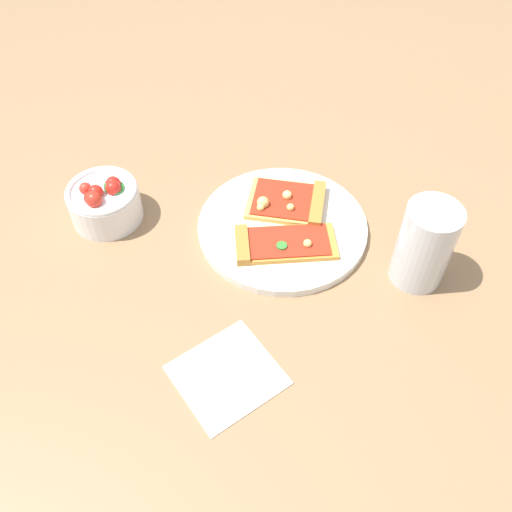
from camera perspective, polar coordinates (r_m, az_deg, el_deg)
name	(u,v)px	position (r m, az deg, el deg)	size (l,w,h in m)	color
ground_plane	(262,229)	(0.89, 0.67, 2.84)	(2.40, 2.40, 0.00)	#93704C
plate	(282,227)	(0.89, 2.76, 3.06)	(0.27, 0.27, 0.01)	white
pizza_slice_near	(280,244)	(0.84, 2.46, 1.30)	(0.16, 0.16, 0.02)	gold
pizza_slice_far	(291,203)	(0.90, 3.70, 5.56)	(0.14, 0.15, 0.03)	#E5B256
salad_bowl	(104,202)	(0.92, -15.50, 5.47)	(0.11, 0.11, 0.08)	white
soda_glass	(424,247)	(0.82, 17.08, 0.90)	(0.08, 0.08, 0.14)	silver
paper_napkin	(227,375)	(0.74, -3.02, -12.24)	(0.13, 0.12, 0.00)	silver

